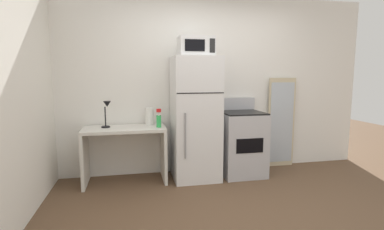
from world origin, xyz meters
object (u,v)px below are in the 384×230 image
(desk_lamp, at_px, (107,110))
(oven_range, at_px, (241,143))
(paper_towel_roll, at_px, (150,116))
(spray_bottle, at_px, (159,120))
(refrigerator, at_px, (195,119))
(microwave, at_px, (196,47))
(desk, at_px, (125,144))
(leaning_mirror, at_px, (281,122))

(desk_lamp, height_order, oven_range, desk_lamp)
(paper_towel_roll, height_order, spray_bottle, spray_bottle)
(refrigerator, distance_m, microwave, 0.97)
(desk_lamp, distance_m, oven_range, 1.94)
(desk, bearing_deg, paper_towel_roll, 20.75)
(leaning_mirror, bearing_deg, microwave, -168.85)
(desk_lamp, xyz_separation_m, leaning_mirror, (2.63, 0.20, -0.29))
(paper_towel_roll, xyz_separation_m, spray_bottle, (0.11, -0.21, -0.02))
(desk_lamp, bearing_deg, desk, -7.27)
(paper_towel_roll, relative_size, refrigerator, 0.14)
(spray_bottle, height_order, oven_range, oven_range)
(desk, xyz_separation_m, oven_range, (1.65, -0.02, -0.05))
(spray_bottle, bearing_deg, oven_range, 2.92)
(paper_towel_roll, height_order, refrigerator, refrigerator)
(paper_towel_roll, distance_m, oven_range, 1.38)
(microwave, bearing_deg, oven_range, 2.50)
(paper_towel_roll, relative_size, microwave, 0.52)
(refrigerator, bearing_deg, microwave, -89.68)
(refrigerator, bearing_deg, paper_towel_roll, 165.23)
(desk_lamp, height_order, spray_bottle, desk_lamp)
(desk, xyz_separation_m, leaning_mirror, (2.41, 0.23, 0.18))
(desk_lamp, distance_m, paper_towel_roll, 0.59)
(desk, distance_m, microwave, 1.62)
(paper_towel_roll, relative_size, leaning_mirror, 0.17)
(refrigerator, bearing_deg, desk_lamp, 177.07)
(oven_range, bearing_deg, spray_bottle, -177.08)
(paper_towel_roll, bearing_deg, refrigerator, -14.77)
(desk_lamp, height_order, leaning_mirror, leaning_mirror)
(desk, relative_size, refrigerator, 0.64)
(desk, distance_m, spray_bottle, 0.57)
(desk, relative_size, paper_towel_roll, 4.49)
(refrigerator, bearing_deg, desk, 178.07)
(refrigerator, relative_size, leaning_mirror, 1.21)
(desk, xyz_separation_m, microwave, (0.96, -0.05, 1.30))
(desk, relative_size, spray_bottle, 4.33)
(oven_range, bearing_deg, refrigerator, -179.26)
(desk, xyz_separation_m, desk_lamp, (-0.22, 0.03, 0.47))
(desk, bearing_deg, spray_bottle, -10.64)
(spray_bottle, bearing_deg, paper_towel_roll, 116.40)
(leaning_mirror, bearing_deg, spray_bottle, -170.82)
(desk_lamp, relative_size, refrigerator, 0.21)
(leaning_mirror, bearing_deg, refrigerator, -169.66)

